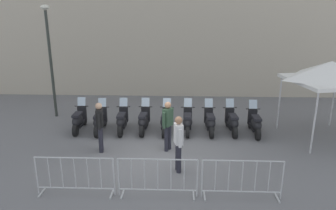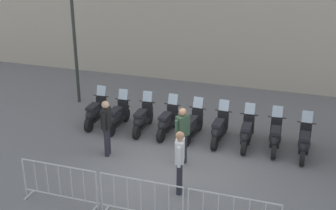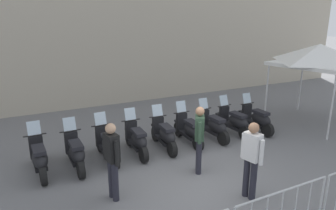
# 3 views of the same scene
# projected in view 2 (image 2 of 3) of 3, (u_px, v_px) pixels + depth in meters

# --- Properties ---
(ground_plane) EXTENTS (120.00, 120.00, 0.00)m
(ground_plane) POSITION_uv_depth(u_px,v_px,m) (172.00, 170.00, 12.71)
(ground_plane) COLOR slate
(motorcycle_0) EXTENTS (0.64, 1.72, 1.24)m
(motorcycle_0) POSITION_uv_depth(u_px,v_px,m) (95.00, 113.00, 15.42)
(motorcycle_0) COLOR black
(motorcycle_0) RESTS_ON ground
(motorcycle_1) EXTENTS (0.66, 1.72, 1.24)m
(motorcycle_1) POSITION_uv_depth(u_px,v_px,m) (117.00, 117.00, 15.08)
(motorcycle_1) COLOR black
(motorcycle_1) RESTS_ON ground
(motorcycle_2) EXTENTS (0.65, 1.72, 1.24)m
(motorcycle_2) POSITION_uv_depth(u_px,v_px,m) (142.00, 119.00, 14.90)
(motorcycle_2) COLOR black
(motorcycle_2) RESTS_ON ground
(motorcycle_3) EXTENTS (0.71, 1.71, 1.24)m
(motorcycle_3) POSITION_uv_depth(u_px,v_px,m) (167.00, 122.00, 14.67)
(motorcycle_3) COLOR black
(motorcycle_3) RESTS_ON ground
(motorcycle_4) EXTENTS (0.73, 1.70, 1.24)m
(motorcycle_4) POSITION_uv_depth(u_px,v_px,m) (192.00, 126.00, 14.40)
(motorcycle_4) COLOR black
(motorcycle_4) RESTS_ON ground
(motorcycle_5) EXTENTS (0.70, 1.71, 1.24)m
(motorcycle_5) POSITION_uv_depth(u_px,v_px,m) (219.00, 129.00, 14.17)
(motorcycle_5) COLOR black
(motorcycle_5) RESTS_ON ground
(motorcycle_6) EXTENTS (0.63, 1.72, 1.24)m
(motorcycle_6) POSITION_uv_depth(u_px,v_px,m) (246.00, 133.00, 13.90)
(motorcycle_6) COLOR black
(motorcycle_6) RESTS_ON ground
(motorcycle_7) EXTENTS (0.61, 1.72, 1.24)m
(motorcycle_7) POSITION_uv_depth(u_px,v_px,m) (275.00, 137.00, 13.67)
(motorcycle_7) COLOR black
(motorcycle_7) RESTS_ON ground
(motorcycle_8) EXTENTS (0.68, 1.71, 1.24)m
(motorcycle_8) POSITION_uv_depth(u_px,v_px,m) (304.00, 143.00, 13.30)
(motorcycle_8) COLOR black
(motorcycle_8) RESTS_ON ground
(barrier_segment_0) EXTENTS (2.02, 0.80, 1.07)m
(barrier_segment_0) POSITION_uv_depth(u_px,v_px,m) (60.00, 184.00, 11.07)
(barrier_segment_0) COLOR #B2B5B7
(barrier_segment_0) RESTS_ON ground
(barrier_segment_1) EXTENTS (2.02, 0.80, 1.07)m
(barrier_segment_1) POSITION_uv_depth(u_px,v_px,m) (141.00, 200.00, 10.44)
(barrier_segment_1) COLOR #B2B5B7
(barrier_segment_1) RESTS_ON ground
(street_lamp) EXTENTS (0.36, 0.36, 4.85)m
(street_lamp) POSITION_uv_depth(u_px,v_px,m) (73.00, 25.00, 16.49)
(street_lamp) COLOR #2D332D
(street_lamp) RESTS_ON ground
(officer_near_row_end) EXTENTS (0.23, 0.55, 1.73)m
(officer_near_row_end) POSITION_uv_depth(u_px,v_px,m) (106.00, 125.00, 13.21)
(officer_near_row_end) COLOR #23232D
(officer_near_row_end) RESTS_ON ground
(officer_mid_plaza) EXTENTS (0.40, 0.43, 1.73)m
(officer_mid_plaza) POSITION_uv_depth(u_px,v_px,m) (182.00, 133.00, 12.71)
(officer_mid_plaza) COLOR #23232D
(officer_mid_plaza) RESTS_ON ground
(officer_by_barriers) EXTENTS (0.23, 0.55, 1.73)m
(officer_by_barriers) POSITION_uv_depth(u_px,v_px,m) (180.00, 159.00, 11.31)
(officer_by_barriers) COLOR #23232D
(officer_by_barriers) RESTS_ON ground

